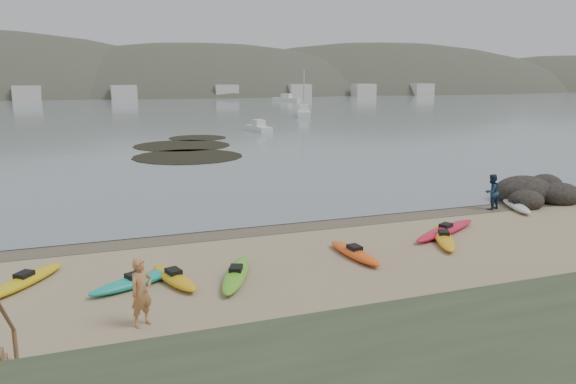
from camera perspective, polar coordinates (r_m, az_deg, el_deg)
name	(u,v)px	position (r m, az deg, el deg)	size (l,w,h in m)	color
ground	(288,224)	(25.48, 0.00, -3.30)	(600.00, 600.00, 0.00)	tan
wet_sand	(290,226)	(25.21, 0.24, -3.46)	(60.00, 60.00, 0.00)	brown
water	(95,88)	(323.26, -19.05, 9.92)	(1200.00, 1200.00, 0.00)	slate
kayaks	(324,249)	(21.35, 3.68, -5.84)	(24.69, 8.28, 0.34)	#60BE26
person_west	(141,292)	(15.69, -14.67, -9.83)	(0.69, 0.45, 1.88)	#BB7E4B
person_east	(492,192)	(29.91, 19.98, 0.01)	(0.87, 0.68, 1.80)	navy
rock_cluster	(535,197)	(33.03, 23.81, -0.44)	(5.12, 3.74, 1.65)	black
kelp_mats	(187,148)	(53.07, -10.18, 4.41)	(11.21, 21.48, 0.04)	black
moored_boats	(131,110)	(106.76, -15.64, 8.03)	(85.45, 82.07, 1.23)	silver
far_hills	(211,134)	(223.41, -7.82, 5.82)	(550.00, 135.00, 80.00)	#384235
far_town	(132,92)	(168.77, -15.55, 9.73)	(199.00, 5.00, 4.00)	beige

